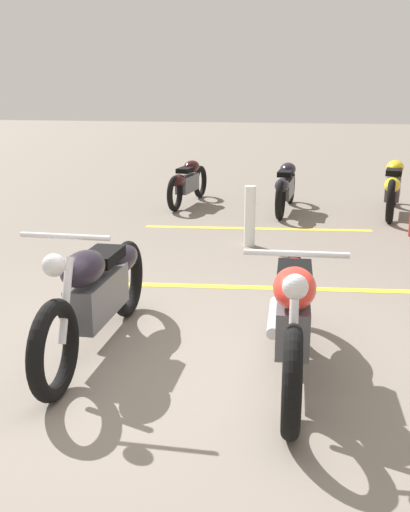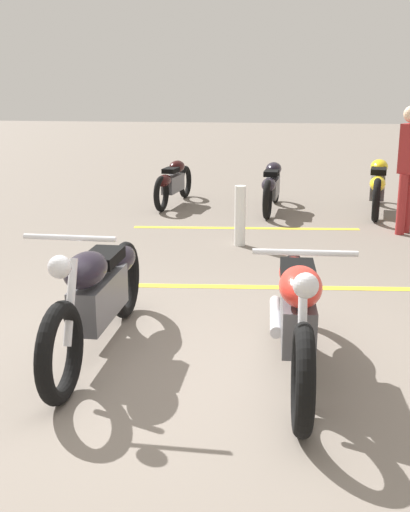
% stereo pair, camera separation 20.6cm
% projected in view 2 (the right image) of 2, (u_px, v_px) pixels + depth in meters
% --- Properties ---
extents(ground_plane, '(60.00, 60.00, 0.00)m').
position_uv_depth(ground_plane, '(189.00, 375.00, 4.44)').
color(ground_plane, slate).
extents(motorcycle_bright_foreground, '(2.23, 0.62, 1.04)m').
position_uv_depth(motorcycle_bright_foreground, '(297.00, 309.00, 4.41)').
color(motorcycle_bright_foreground, black).
rests_on(motorcycle_bright_foreground, ground).
extents(motorcycle_dark_foreground, '(2.23, 0.62, 1.04)m').
position_uv_depth(motorcycle_dark_foreground, '(99.00, 292.00, 4.77)').
color(motorcycle_dark_foreground, black).
rests_on(motorcycle_dark_foreground, ground).
extents(motorcycle_row_far_left, '(2.16, 0.43, 0.82)m').
position_uv_depth(motorcycle_row_far_left, '(378.00, 185.00, 9.93)').
color(motorcycle_row_far_left, black).
rests_on(motorcycle_row_far_left, ground).
extents(motorcycle_row_left, '(2.01, 0.30, 0.76)m').
position_uv_depth(motorcycle_row_left, '(272.00, 186.00, 10.07)').
color(motorcycle_row_left, black).
rests_on(motorcycle_row_left, ground).
extents(motorcycle_row_center, '(1.91, 0.36, 0.72)m').
position_uv_depth(motorcycle_row_center, '(173.00, 182.00, 10.60)').
color(motorcycle_row_center, black).
rests_on(motorcycle_row_center, ground).
extents(bystander_secondary, '(0.31, 0.29, 1.71)m').
position_uv_depth(bystander_secondary, '(408.00, 163.00, 8.41)').
color(bystander_secondary, maroon).
rests_on(bystander_secondary, ground).
extents(bollard_post, '(0.14, 0.14, 0.76)m').
position_uv_depth(bollard_post, '(240.00, 216.00, 7.93)').
color(bollard_post, white).
rests_on(bollard_post, ground).
extents(parking_stripe_mid, '(0.43, 3.20, 0.01)m').
position_uv_depth(parking_stripe_mid, '(251.00, 287.00, 6.37)').
color(parking_stripe_mid, yellow).
rests_on(parking_stripe_mid, ground).
extents(parking_stripe_far, '(0.43, 3.20, 0.01)m').
position_uv_depth(parking_stripe_far, '(246.00, 228.00, 8.96)').
color(parking_stripe_far, yellow).
rests_on(parking_stripe_far, ground).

